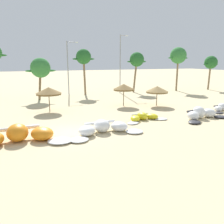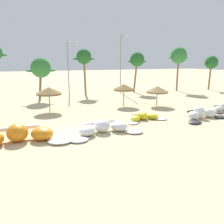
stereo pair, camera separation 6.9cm
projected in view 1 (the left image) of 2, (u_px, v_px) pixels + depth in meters
name	position (u px, v px, depth m)	size (l,w,h in m)	color
ground_plane	(67.00, 133.00, 19.86)	(260.00, 260.00, 0.00)	beige
kite_left	(18.00, 136.00, 17.31)	(8.21, 3.75, 1.39)	white
kite_left_of_center	(103.00, 128.00, 19.71)	(6.95, 3.23, 1.12)	white
kite_center	(144.00, 117.00, 24.11)	(5.12, 2.52, 0.78)	white
kite_right_of_center	(201.00, 114.00, 24.61)	(5.98, 3.17, 1.31)	#333338
kite_right	(224.00, 108.00, 28.48)	(4.72, 2.26, 0.95)	#333338
beach_umbrella_middle	(49.00, 91.00, 27.69)	(3.15, 3.15, 3.03)	brown
beach_umbrella_near_palms	(124.00, 87.00, 31.26)	(2.91, 2.91, 3.06)	brown
beach_umbrella_outermost	(157.00, 89.00, 31.35)	(3.11, 3.11, 2.77)	brown
palm_left_of_gap	(40.00, 68.00, 35.96)	(4.71, 3.14, 6.67)	brown
palm_center_left	(84.00, 58.00, 40.82)	(4.08, 2.72, 8.27)	#7F6647
palm_center_right	(137.00, 60.00, 44.50)	(4.22, 2.82, 7.85)	#7F6647
palm_right_of_gap	(178.00, 56.00, 46.30)	(4.97, 3.31, 8.90)	#7F6647
palm_right	(211.00, 63.00, 48.60)	(4.10, 2.73, 7.23)	#7F6647
lamppost_west_center	(69.00, 65.00, 40.50)	(2.13, 0.24, 9.56)	gray
lamppost_east_center	(121.00, 62.00, 43.43)	(1.69, 0.24, 10.98)	gray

